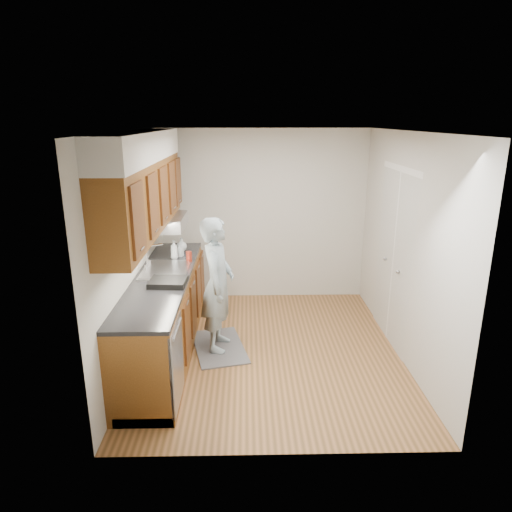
# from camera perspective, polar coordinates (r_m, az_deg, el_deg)

# --- Properties ---
(floor) EXTENTS (3.50, 3.50, 0.00)m
(floor) POSITION_cam_1_polar(r_m,az_deg,el_deg) (5.51, 1.62, -11.67)
(floor) COLOR #936037
(floor) RESTS_ON ground
(ceiling) EXTENTS (3.50, 3.50, 0.00)m
(ceiling) POSITION_cam_1_polar(r_m,az_deg,el_deg) (4.84, 1.87, 15.33)
(ceiling) COLOR white
(ceiling) RESTS_ON wall_left
(wall_left) EXTENTS (0.02, 3.50, 2.50)m
(wall_left) POSITION_cam_1_polar(r_m,az_deg,el_deg) (5.18, -15.09, 0.81)
(wall_left) COLOR #BAB8AE
(wall_left) RESTS_ON floor
(wall_right) EXTENTS (0.02, 3.50, 2.50)m
(wall_right) POSITION_cam_1_polar(r_m,az_deg,el_deg) (5.32, 18.08, 1.00)
(wall_right) COLOR #BAB8AE
(wall_right) RESTS_ON floor
(wall_back) EXTENTS (3.00, 0.02, 2.50)m
(wall_back) POSITION_cam_1_polar(r_m,az_deg,el_deg) (6.73, 0.97, 5.03)
(wall_back) COLOR #BAB8AE
(wall_back) RESTS_ON floor
(counter) EXTENTS (0.64, 2.80, 1.30)m
(counter) POSITION_cam_1_polar(r_m,az_deg,el_deg) (5.36, -11.34, -7.00)
(counter) COLOR brown
(counter) RESTS_ON floor
(upper_cabinets) EXTENTS (0.47, 2.80, 1.21)m
(upper_cabinets) POSITION_cam_1_polar(r_m,az_deg,el_deg) (5.04, -13.70, 8.63)
(upper_cabinets) COLOR brown
(upper_cabinets) RESTS_ON wall_left
(closet_door) EXTENTS (0.02, 1.22, 2.05)m
(closet_door) POSITION_cam_1_polar(r_m,az_deg,el_deg) (5.65, 16.79, -0.36)
(closet_door) COLOR silver
(closet_door) RESTS_ON wall_right
(floor_mat) EXTENTS (0.75, 1.05, 0.02)m
(floor_mat) POSITION_cam_1_polar(r_m,az_deg,el_deg) (5.57, -4.62, -11.24)
(floor_mat) COLOR slate
(floor_mat) RESTS_ON floor
(person) EXTENTS (0.48, 0.67, 1.78)m
(person) POSITION_cam_1_polar(r_m,az_deg,el_deg) (5.21, -4.85, -2.49)
(person) COLOR #879BA4
(person) RESTS_ON floor_mat
(soap_bottle_a) EXTENTS (0.13, 0.13, 0.24)m
(soap_bottle_a) POSITION_cam_1_polar(r_m,az_deg,el_deg) (5.77, -10.20, 0.81)
(soap_bottle_a) COLOR silver
(soap_bottle_a) RESTS_ON counter
(soap_bottle_b) EXTENTS (0.10, 0.10, 0.17)m
(soap_bottle_b) POSITION_cam_1_polar(r_m,az_deg,el_deg) (5.87, -9.52, 0.78)
(soap_bottle_b) COLOR silver
(soap_bottle_b) RESTS_ON counter
(soap_bottle_c) EXTENTS (0.20, 0.20, 0.18)m
(soap_bottle_c) POSITION_cam_1_polar(r_m,az_deg,el_deg) (6.11, -9.31, 1.46)
(soap_bottle_c) COLOR silver
(soap_bottle_c) RESTS_ON counter
(soda_can) EXTENTS (0.07, 0.07, 0.13)m
(soda_can) POSITION_cam_1_polar(r_m,az_deg,el_deg) (5.64, -8.38, -0.07)
(soda_can) COLOR #B9321F
(soda_can) RESTS_ON counter
(dish_rack) EXTENTS (0.40, 0.34, 0.06)m
(dish_rack) POSITION_cam_1_polar(r_m,az_deg,el_deg) (4.91, -10.94, -3.23)
(dish_rack) COLOR black
(dish_rack) RESTS_ON counter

